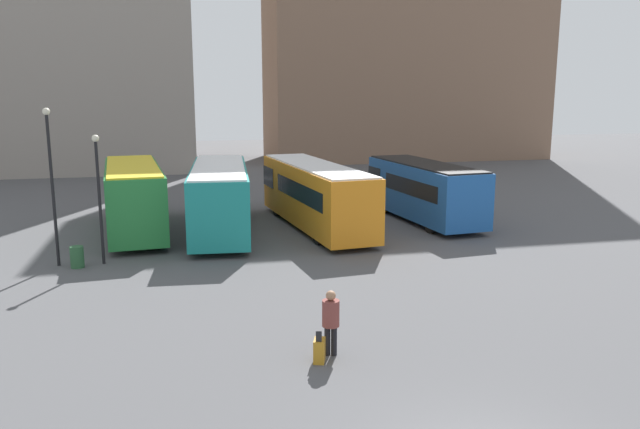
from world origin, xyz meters
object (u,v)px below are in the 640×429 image
object	(u,v)px
bus_3	(424,189)
lamp_post_0	(51,175)
bus_0	(134,196)
traveler	(331,317)
trash_bin	(77,257)
lamp_post_1	(99,188)
bus_2	(315,193)
bus_1	(220,196)
suitcase	(319,350)

from	to	relation	value
bus_3	lamp_post_0	bearing A→B (deg)	100.48
bus_0	traveler	bearing A→B (deg)	-165.47
trash_bin	lamp_post_1	bearing A→B (deg)	21.49
lamp_post_1	lamp_post_0	bearing A→B (deg)	176.67
bus_2	traveler	distance (m)	15.76
bus_1	trash_bin	distance (m)	7.96
bus_3	trash_bin	world-z (taller)	bus_3
bus_2	suitcase	xyz separation A→B (m)	(-3.35, -15.81, -1.44)
traveler	trash_bin	bearing A→B (deg)	55.69
bus_1	bus_3	xyz separation A→B (m)	(10.77, 0.44, -0.11)
bus_1	lamp_post_0	world-z (taller)	lamp_post_0
bus_0	bus_3	bearing A→B (deg)	-96.94
lamp_post_0	suitcase	bearing A→B (deg)	-53.77
bus_0	lamp_post_0	size ratio (longest dim) A/B	1.59
lamp_post_0	bus_0	bearing A→B (deg)	64.76
traveler	suitcase	distance (m)	0.90
bus_0	lamp_post_1	distance (m)	5.85
bus_0	suitcase	size ratio (longest dim) A/B	11.17
bus_1	traveler	distance (m)	15.50
suitcase	lamp_post_1	distance (m)	12.97
bus_0	bus_3	distance (m)	14.85
bus_0	trash_bin	bearing A→B (deg)	157.64
bus_0	lamp_post_0	bearing A→B (deg)	149.43
bus_0	suitcase	distance (m)	17.54
trash_bin	bus_2	bearing A→B (deg)	26.11
bus_1	trash_bin	world-z (taller)	bus_1
bus_1	traveler	xyz separation A→B (m)	(1.79, -15.38, -0.74)
suitcase	lamp_post_1	world-z (taller)	lamp_post_1
bus_0	lamp_post_0	xyz separation A→B (m)	(-2.61, -5.54, 1.80)
bus_1	bus_2	size ratio (longest dim) A/B	0.93
suitcase	bus_2	bearing A→B (deg)	6.76
trash_bin	lamp_post_0	bearing A→B (deg)	148.64
bus_1	suitcase	bearing A→B (deg)	-170.37
suitcase	lamp_post_1	xyz separation A→B (m)	(-6.39, 10.95, 2.75)
traveler	suitcase	bearing A→B (deg)	151.06
bus_2	traveler	world-z (taller)	bus_2
bus_3	suitcase	world-z (taller)	bus_3
bus_2	bus_1	bearing A→B (deg)	84.58
bus_1	trash_bin	bearing A→B (deg)	135.55
bus_3	traveler	xyz separation A→B (m)	(-8.98, -15.82, -0.63)
lamp_post_0	lamp_post_1	xyz separation A→B (m)	(1.71, -0.10, -0.54)
bus_0	bus_1	world-z (taller)	bus_0
suitcase	lamp_post_0	xyz separation A→B (m)	(-8.10, 11.05, 3.29)
bus_1	trash_bin	xyz separation A→B (m)	(-5.92, -5.15, -1.36)
suitcase	lamp_post_0	distance (m)	14.09
bus_2	lamp_post_1	xyz separation A→B (m)	(-9.73, -4.86, 1.31)
lamp_post_0	trash_bin	bearing A→B (deg)	-31.36
bus_1	suitcase	distance (m)	15.86
traveler	bus_0	bearing A→B (deg)	38.56
traveler	trash_bin	distance (m)	12.82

